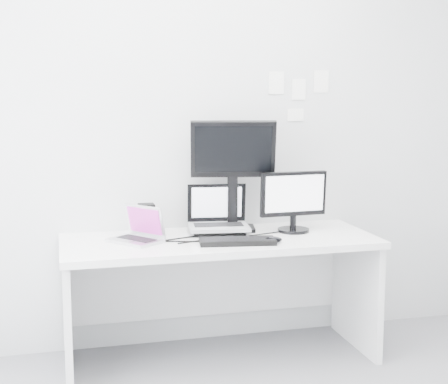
% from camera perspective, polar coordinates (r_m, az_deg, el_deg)
% --- Properties ---
extents(back_wall, '(3.60, 0.00, 3.60)m').
position_cam_1_polar(back_wall, '(4.03, -1.59, 5.68)').
color(back_wall, silver).
rests_on(back_wall, ground).
extents(desk, '(1.80, 0.70, 0.73)m').
position_cam_1_polar(desk, '(3.87, -0.37, -9.31)').
color(desk, white).
rests_on(desk, ground).
extents(macbook, '(0.34, 0.35, 0.21)m').
position_cam_1_polar(macbook, '(3.68, -7.78, -2.76)').
color(macbook, silver).
rests_on(macbook, desk).
extents(speaker, '(0.12, 0.12, 0.18)m').
position_cam_1_polar(speaker, '(3.87, -6.76, -2.38)').
color(speaker, black).
rests_on(speaker, desk).
extents(dell_laptop, '(0.39, 0.32, 0.29)m').
position_cam_1_polar(dell_laptop, '(3.86, -0.47, -1.50)').
color(dell_laptop, '#A5A7AC').
rests_on(dell_laptop, desk).
extents(rear_monitor, '(0.53, 0.28, 0.69)m').
position_cam_1_polar(rear_monitor, '(3.93, 0.77, 1.56)').
color(rear_monitor, black).
rests_on(rear_monitor, desk).
extents(samsung_monitor, '(0.42, 0.21, 0.38)m').
position_cam_1_polar(samsung_monitor, '(3.93, 6.11, -0.77)').
color(samsung_monitor, black).
rests_on(samsung_monitor, desk).
extents(keyboard, '(0.44, 0.21, 0.03)m').
position_cam_1_polar(keyboard, '(3.63, 1.18, -4.32)').
color(keyboard, black).
rests_on(keyboard, desk).
extents(mouse, '(0.11, 0.08, 0.04)m').
position_cam_1_polar(mouse, '(3.65, 4.23, -4.18)').
color(mouse, black).
rests_on(mouse, desk).
extents(wall_note_0, '(0.10, 0.00, 0.14)m').
position_cam_1_polar(wall_note_0, '(4.14, 4.58, 9.47)').
color(wall_note_0, white).
rests_on(wall_note_0, back_wall).
extents(wall_note_1, '(0.09, 0.00, 0.13)m').
position_cam_1_polar(wall_note_1, '(4.19, 6.54, 8.88)').
color(wall_note_1, white).
rests_on(wall_note_1, back_wall).
extents(wall_note_2, '(0.10, 0.00, 0.14)m').
position_cam_1_polar(wall_note_2, '(4.25, 8.47, 9.51)').
color(wall_note_2, white).
rests_on(wall_note_2, back_wall).
extents(wall_note_3, '(0.11, 0.00, 0.08)m').
position_cam_1_polar(wall_note_3, '(4.19, 6.25, 6.70)').
color(wall_note_3, white).
rests_on(wall_note_3, back_wall).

